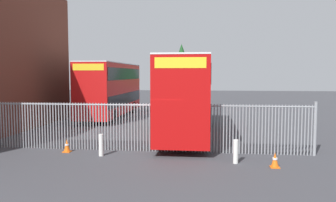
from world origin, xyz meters
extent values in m
plane|color=#3D3D42|center=(0.00, 8.00, 0.00)|extent=(100.00, 100.00, 0.00)
cylinder|color=gray|center=(-7.64, 0.00, 1.10)|extent=(0.06, 0.06, 2.20)
cylinder|color=gray|center=(-7.50, 0.00, 1.10)|extent=(0.06, 0.06, 2.20)
cylinder|color=gray|center=(-7.36, 0.00, 1.10)|extent=(0.06, 0.06, 2.20)
cylinder|color=gray|center=(-7.22, 0.00, 1.10)|extent=(0.06, 0.06, 2.20)
cylinder|color=gray|center=(-7.09, 0.00, 1.10)|extent=(0.06, 0.06, 2.20)
cylinder|color=gray|center=(-6.95, 0.00, 1.10)|extent=(0.06, 0.06, 2.20)
cylinder|color=gray|center=(-6.81, 0.00, 1.10)|extent=(0.06, 0.06, 2.20)
cylinder|color=gray|center=(-6.67, 0.00, 1.10)|extent=(0.06, 0.06, 2.20)
cylinder|color=gray|center=(-6.53, 0.00, 1.10)|extent=(0.06, 0.06, 2.20)
cylinder|color=gray|center=(-6.39, 0.00, 1.10)|extent=(0.06, 0.06, 2.20)
cylinder|color=gray|center=(-6.25, 0.00, 1.10)|extent=(0.06, 0.06, 2.20)
cylinder|color=gray|center=(-6.11, 0.00, 1.10)|extent=(0.06, 0.06, 2.20)
cylinder|color=gray|center=(-5.97, 0.00, 1.10)|extent=(0.06, 0.06, 2.20)
cylinder|color=gray|center=(-5.83, 0.00, 1.10)|extent=(0.06, 0.06, 2.20)
cylinder|color=gray|center=(-5.69, 0.00, 1.10)|extent=(0.06, 0.06, 2.20)
cylinder|color=gray|center=(-5.55, 0.00, 1.10)|extent=(0.06, 0.06, 2.20)
cylinder|color=gray|center=(-5.41, 0.00, 1.10)|extent=(0.06, 0.06, 2.20)
cylinder|color=gray|center=(-5.27, 0.00, 1.10)|extent=(0.06, 0.06, 2.20)
cylinder|color=gray|center=(-5.13, 0.00, 1.10)|extent=(0.06, 0.06, 2.20)
cylinder|color=gray|center=(-4.99, 0.00, 1.10)|extent=(0.06, 0.06, 2.20)
cylinder|color=gray|center=(-4.85, 0.00, 1.10)|extent=(0.06, 0.06, 2.20)
cylinder|color=gray|center=(-4.71, 0.00, 1.10)|extent=(0.06, 0.06, 2.20)
cylinder|color=gray|center=(-4.57, 0.00, 1.10)|extent=(0.06, 0.06, 2.20)
cylinder|color=gray|center=(-4.43, 0.00, 1.10)|extent=(0.06, 0.06, 2.20)
cylinder|color=gray|center=(-4.29, 0.00, 1.10)|extent=(0.06, 0.06, 2.20)
cylinder|color=gray|center=(-4.16, 0.00, 1.10)|extent=(0.06, 0.06, 2.20)
cylinder|color=gray|center=(-4.02, 0.00, 1.10)|extent=(0.06, 0.06, 2.20)
cylinder|color=gray|center=(-3.88, 0.00, 1.10)|extent=(0.06, 0.06, 2.20)
cylinder|color=gray|center=(-3.74, 0.00, 1.10)|extent=(0.06, 0.06, 2.20)
cylinder|color=gray|center=(-3.60, 0.00, 1.10)|extent=(0.06, 0.06, 2.20)
cylinder|color=gray|center=(-3.46, 0.00, 1.10)|extent=(0.06, 0.06, 2.20)
cylinder|color=gray|center=(-3.32, 0.00, 1.10)|extent=(0.06, 0.06, 2.20)
cylinder|color=gray|center=(-3.18, 0.00, 1.10)|extent=(0.06, 0.06, 2.20)
cylinder|color=gray|center=(-3.04, 0.00, 1.10)|extent=(0.06, 0.06, 2.20)
cylinder|color=gray|center=(-2.90, 0.00, 1.10)|extent=(0.06, 0.06, 2.20)
cylinder|color=gray|center=(-2.76, 0.00, 1.10)|extent=(0.06, 0.06, 2.20)
cylinder|color=gray|center=(-2.62, 0.00, 1.10)|extent=(0.06, 0.06, 2.20)
cylinder|color=gray|center=(-2.48, 0.00, 1.10)|extent=(0.06, 0.06, 2.20)
cylinder|color=gray|center=(-2.34, 0.00, 1.10)|extent=(0.06, 0.06, 2.20)
cylinder|color=gray|center=(-2.20, 0.00, 1.10)|extent=(0.06, 0.06, 2.20)
cylinder|color=gray|center=(-2.06, 0.00, 1.10)|extent=(0.06, 0.06, 2.20)
cylinder|color=gray|center=(-1.92, 0.00, 1.10)|extent=(0.06, 0.06, 2.20)
cylinder|color=gray|center=(-1.78, 0.00, 1.10)|extent=(0.06, 0.06, 2.20)
cylinder|color=gray|center=(-1.64, 0.00, 1.10)|extent=(0.06, 0.06, 2.20)
cylinder|color=gray|center=(-1.50, 0.00, 1.10)|extent=(0.06, 0.06, 2.20)
cylinder|color=gray|center=(-1.37, 0.00, 1.10)|extent=(0.06, 0.06, 2.20)
cylinder|color=gray|center=(-1.23, 0.00, 1.10)|extent=(0.06, 0.06, 2.20)
cylinder|color=gray|center=(-1.09, 0.00, 1.10)|extent=(0.06, 0.06, 2.20)
cylinder|color=gray|center=(-0.95, 0.00, 1.10)|extent=(0.06, 0.06, 2.20)
cylinder|color=gray|center=(-0.81, 0.00, 1.10)|extent=(0.06, 0.06, 2.20)
cylinder|color=gray|center=(-0.67, 0.00, 1.10)|extent=(0.06, 0.06, 2.20)
cylinder|color=gray|center=(-0.53, 0.00, 1.10)|extent=(0.06, 0.06, 2.20)
cylinder|color=gray|center=(-0.39, 0.00, 1.10)|extent=(0.06, 0.06, 2.20)
cylinder|color=gray|center=(-0.25, 0.00, 1.10)|extent=(0.06, 0.06, 2.20)
cylinder|color=gray|center=(-0.11, 0.00, 1.10)|extent=(0.06, 0.06, 2.20)
cylinder|color=gray|center=(0.03, 0.00, 1.10)|extent=(0.06, 0.06, 2.20)
cylinder|color=gray|center=(0.17, 0.00, 1.10)|extent=(0.06, 0.06, 2.20)
cylinder|color=gray|center=(0.31, 0.00, 1.10)|extent=(0.06, 0.06, 2.20)
cylinder|color=gray|center=(0.45, 0.00, 1.10)|extent=(0.06, 0.06, 2.20)
cylinder|color=gray|center=(0.59, 0.00, 1.10)|extent=(0.06, 0.06, 2.20)
cylinder|color=gray|center=(0.73, 0.00, 1.10)|extent=(0.06, 0.06, 2.20)
cylinder|color=gray|center=(0.87, 0.00, 1.10)|extent=(0.06, 0.06, 2.20)
cylinder|color=gray|center=(1.01, 0.00, 1.10)|extent=(0.06, 0.06, 2.20)
cylinder|color=gray|center=(1.15, 0.00, 1.10)|extent=(0.06, 0.06, 2.20)
cylinder|color=gray|center=(1.29, 0.00, 1.10)|extent=(0.06, 0.06, 2.20)
cylinder|color=gray|center=(1.43, 0.00, 1.10)|extent=(0.06, 0.06, 2.20)
cylinder|color=gray|center=(1.56, 0.00, 1.10)|extent=(0.06, 0.06, 2.20)
cylinder|color=gray|center=(1.70, 0.00, 1.10)|extent=(0.06, 0.06, 2.20)
cylinder|color=gray|center=(1.84, 0.00, 1.10)|extent=(0.06, 0.06, 2.20)
cylinder|color=gray|center=(1.98, 0.00, 1.10)|extent=(0.06, 0.06, 2.20)
cylinder|color=gray|center=(2.12, 0.00, 1.10)|extent=(0.06, 0.06, 2.20)
cylinder|color=gray|center=(2.26, 0.00, 1.10)|extent=(0.06, 0.06, 2.20)
cylinder|color=gray|center=(2.40, 0.00, 1.10)|extent=(0.06, 0.06, 2.20)
cylinder|color=gray|center=(2.54, 0.00, 1.10)|extent=(0.06, 0.06, 2.20)
cylinder|color=gray|center=(2.68, 0.00, 1.10)|extent=(0.06, 0.06, 2.20)
cylinder|color=gray|center=(2.82, 0.00, 1.10)|extent=(0.06, 0.06, 2.20)
cylinder|color=gray|center=(2.96, 0.00, 1.10)|extent=(0.06, 0.06, 2.20)
cylinder|color=gray|center=(3.10, 0.00, 1.10)|extent=(0.06, 0.06, 2.20)
cylinder|color=gray|center=(3.24, 0.00, 1.10)|extent=(0.06, 0.06, 2.20)
cylinder|color=gray|center=(3.38, 0.00, 1.10)|extent=(0.06, 0.06, 2.20)
cylinder|color=gray|center=(3.52, 0.00, 1.10)|extent=(0.06, 0.06, 2.20)
cylinder|color=gray|center=(3.66, 0.00, 1.10)|extent=(0.06, 0.06, 2.20)
cylinder|color=gray|center=(3.80, 0.00, 1.10)|extent=(0.06, 0.06, 2.20)
cylinder|color=gray|center=(3.94, 0.00, 1.10)|extent=(0.06, 0.06, 2.20)
cylinder|color=gray|center=(4.08, 0.00, 1.10)|extent=(0.06, 0.06, 2.20)
cylinder|color=gray|center=(4.22, 0.00, 1.10)|extent=(0.06, 0.06, 2.20)
cylinder|color=gray|center=(4.35, 0.00, 1.10)|extent=(0.06, 0.06, 2.20)
cylinder|color=gray|center=(4.49, 0.00, 1.10)|extent=(0.06, 0.06, 2.20)
cylinder|color=gray|center=(4.63, 0.00, 1.10)|extent=(0.06, 0.06, 2.20)
cylinder|color=gray|center=(4.77, 0.00, 1.10)|extent=(0.06, 0.06, 2.20)
cylinder|color=gray|center=(4.91, 0.00, 1.10)|extent=(0.06, 0.06, 2.20)
cylinder|color=gray|center=(5.05, 0.00, 1.10)|extent=(0.06, 0.06, 2.20)
cylinder|color=gray|center=(5.19, 0.00, 1.10)|extent=(0.06, 0.06, 2.20)
cylinder|color=gray|center=(5.33, 0.00, 1.10)|extent=(0.06, 0.06, 2.20)
cylinder|color=gray|center=(5.47, 0.00, 1.10)|extent=(0.06, 0.06, 2.20)
cylinder|color=gray|center=(5.61, 0.00, 1.10)|extent=(0.06, 0.06, 2.20)
cylinder|color=gray|center=(5.75, 0.00, 1.10)|extent=(0.06, 0.06, 2.20)
cylinder|color=gray|center=(5.89, 0.00, 1.10)|extent=(0.06, 0.06, 2.20)
cylinder|color=gray|center=(6.03, 0.00, 1.10)|extent=(0.06, 0.06, 2.20)
cylinder|color=gray|center=(6.17, 0.00, 1.10)|extent=(0.06, 0.06, 2.20)
cylinder|color=gray|center=(6.31, 0.00, 1.10)|extent=(0.06, 0.06, 2.20)
cylinder|color=gray|center=(6.45, 0.00, 1.10)|extent=(0.06, 0.06, 2.20)
cylinder|color=gray|center=(6.59, 0.00, 1.10)|extent=(0.06, 0.06, 2.20)
cylinder|color=gray|center=(6.73, 0.00, 1.10)|extent=(0.06, 0.06, 2.20)
cylinder|color=gray|center=(6.87, 0.00, 1.10)|extent=(0.06, 0.06, 2.20)
cylinder|color=gray|center=(-0.88, 0.00, 2.12)|extent=(15.49, 0.07, 0.07)
cylinder|color=gray|center=(6.87, 0.00, 1.18)|extent=(0.14, 0.14, 2.35)
cube|color=#B70C0C|center=(1.11, 4.17, 2.35)|extent=(2.50, 10.80, 4.00)
cube|color=black|center=(1.11, 4.17, 1.55)|extent=(2.54, 10.37, 0.90)
cube|color=black|center=(1.11, 4.17, 3.55)|extent=(2.54, 10.37, 0.90)
cube|color=yellow|center=(1.11, -1.18, 4.00)|extent=(2.12, 0.12, 0.44)
cube|color=silver|center=(1.11, 4.17, 4.38)|extent=(2.50, 10.80, 0.08)
cylinder|color=black|center=(0.01, 0.82, 0.52)|extent=(0.30, 1.04, 1.04)
cylinder|color=black|center=(2.21, 0.82, 0.52)|extent=(0.30, 1.04, 1.04)
cylinder|color=black|center=(0.01, 7.14, 0.52)|extent=(0.30, 1.04, 1.04)
cylinder|color=black|center=(2.21, 7.14, 0.52)|extent=(0.30, 1.04, 1.04)
cube|color=red|center=(-5.62, 11.98, 2.35)|extent=(2.50, 10.80, 4.00)
cube|color=black|center=(-5.62, 11.98, 1.55)|extent=(2.54, 10.37, 0.90)
cube|color=black|center=(-5.62, 11.98, 3.55)|extent=(2.54, 10.37, 0.90)
cube|color=yellow|center=(-5.62, 6.63, 4.00)|extent=(2.12, 0.12, 0.44)
cube|color=silver|center=(-5.62, 11.98, 4.38)|extent=(2.50, 10.80, 0.08)
cylinder|color=black|center=(-6.72, 8.63, 0.52)|extent=(0.30, 1.04, 1.04)
cylinder|color=black|center=(-4.52, 8.63, 0.52)|extent=(0.30, 1.04, 1.04)
cylinder|color=black|center=(-6.72, 14.95, 0.52)|extent=(0.30, 1.04, 1.04)
cylinder|color=black|center=(-4.52, 14.95, 0.52)|extent=(0.30, 1.04, 1.04)
cylinder|color=silver|center=(-2.32, -1.12, 0.47)|extent=(0.20, 0.20, 0.95)
cylinder|color=silver|center=(3.36, -1.69, 0.47)|extent=(0.20, 0.20, 0.95)
cube|color=orange|center=(4.79, -2.13, 0.02)|extent=(0.34, 0.34, 0.04)
cone|color=orange|center=(4.79, -2.13, 0.32)|extent=(0.28, 0.28, 0.55)
cylinder|color=white|center=(4.79, -2.13, 0.34)|extent=(0.19, 0.19, 0.07)
cube|color=orange|center=(-4.08, -0.60, 0.02)|extent=(0.34, 0.34, 0.04)
cone|color=orange|center=(-4.08, -0.60, 0.32)|extent=(0.28, 0.28, 0.55)
cylinder|color=white|center=(-4.08, -0.60, 0.34)|extent=(0.19, 0.19, 0.07)
cylinder|color=#4C3823|center=(-0.93, 26.27, 1.00)|extent=(0.36, 0.36, 2.01)
cone|color=#19471E|center=(-0.93, 26.27, 4.61)|extent=(3.64, 3.64, 5.21)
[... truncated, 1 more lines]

